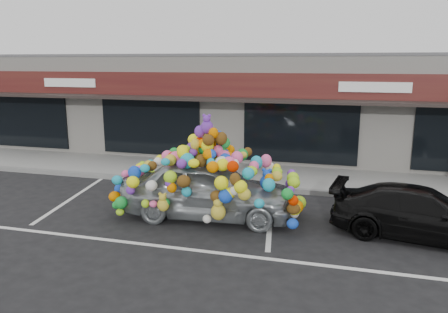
# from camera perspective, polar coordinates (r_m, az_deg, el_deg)

# --- Properties ---
(ground) EXTENTS (90.00, 90.00, 0.00)m
(ground) POSITION_cam_1_polar(r_m,az_deg,el_deg) (12.24, -7.24, -6.95)
(ground) COLOR black
(ground) RESTS_ON ground
(shop_building) EXTENTS (24.00, 7.20, 4.31)m
(shop_building) POSITION_cam_1_polar(r_m,az_deg,el_deg) (19.70, 2.05, 6.93)
(shop_building) COLOR beige
(shop_building) RESTS_ON ground
(sidewalk) EXTENTS (26.00, 3.00, 0.15)m
(sidewalk) POSITION_cam_1_polar(r_m,az_deg,el_deg) (15.82, -1.72, -2.10)
(sidewalk) COLOR gray
(sidewalk) RESTS_ON ground
(kerb) EXTENTS (26.00, 0.18, 0.16)m
(kerb) POSITION_cam_1_polar(r_m,az_deg,el_deg) (14.45, -3.46, -3.53)
(kerb) COLOR slate
(kerb) RESTS_ON ground
(parking_stripe_left) EXTENTS (0.73, 4.37, 0.01)m
(parking_stripe_left) POSITION_cam_1_polar(r_m,az_deg,el_deg) (13.90, -19.25, -5.18)
(parking_stripe_left) COLOR silver
(parking_stripe_left) RESTS_ON ground
(parking_stripe_mid) EXTENTS (0.73, 4.37, 0.01)m
(parking_stripe_mid) POSITION_cam_1_polar(r_m,az_deg,el_deg) (11.69, 6.06, -7.83)
(parking_stripe_mid) COLOR silver
(parking_stripe_mid) RESTS_ON ground
(lane_line) EXTENTS (14.00, 0.12, 0.01)m
(lane_line) POSITION_cam_1_polar(r_m,az_deg,el_deg) (9.60, -1.27, -12.42)
(lane_line) COLOR silver
(lane_line) RESTS_ON ground
(toy_car) EXTENTS (3.24, 4.91, 2.79)m
(toy_car) POSITION_cam_1_polar(r_m,az_deg,el_deg) (11.36, -2.12, -3.38)
(toy_car) COLOR #ACB0B7
(toy_car) RESTS_ON ground
(black_sedan) EXTENTS (2.23, 4.26, 1.18)m
(black_sedan) POSITION_cam_1_polar(r_m,az_deg,el_deg) (11.12, 24.37, -6.79)
(black_sedan) COLOR black
(black_sedan) RESTS_ON ground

